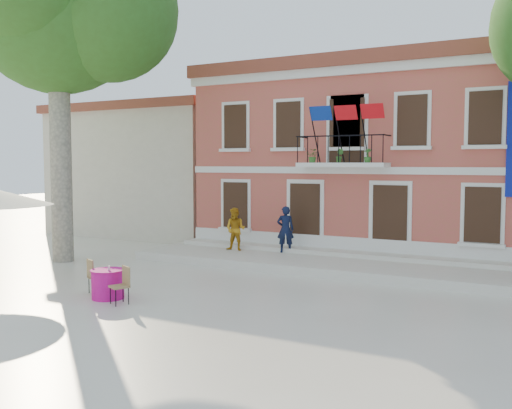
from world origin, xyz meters
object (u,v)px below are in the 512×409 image
object	(u,v)px
pedestrian_orange	(236,229)
cafe_table_1	(108,283)
pedestrian_navy	(285,229)
plane_tree_west	(57,7)

from	to	relation	value
pedestrian_orange	cafe_table_1	xyz separation A→B (m)	(0.22, -7.04, -0.68)
pedestrian_navy	pedestrian_orange	world-z (taller)	pedestrian_navy
cafe_table_1	pedestrian_navy	bearing A→B (deg)	77.93
plane_tree_west	pedestrian_orange	bearing A→B (deg)	33.48
pedestrian_navy	cafe_table_1	distance (m)	7.72
pedestrian_orange	cafe_table_1	bearing A→B (deg)	-94.17
plane_tree_west	cafe_table_1	distance (m)	10.81
pedestrian_navy	pedestrian_orange	distance (m)	1.89
pedestrian_navy	plane_tree_west	bearing A→B (deg)	4.25
pedestrian_navy	cafe_table_1	bearing A→B (deg)	53.06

